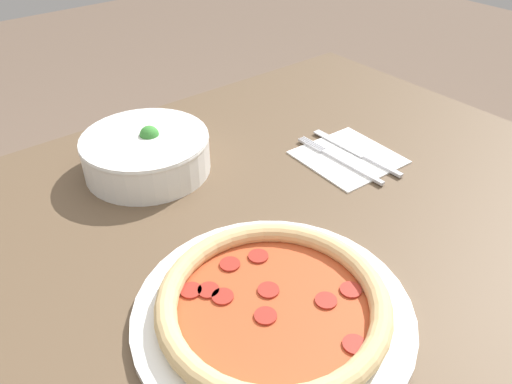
{
  "coord_description": "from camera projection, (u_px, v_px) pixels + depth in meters",
  "views": [
    {
      "loc": [
        -0.36,
        -0.38,
        1.2
      ],
      "look_at": [
        0.03,
        0.1,
        0.76
      ],
      "focal_mm": 35.0,
      "sensor_mm": 36.0,
      "label": 1
    }
  ],
  "objects": [
    {
      "name": "fork",
      "position": [
        340.0,
        160.0,
        0.85
      ],
      "size": [
        0.02,
        0.19,
        0.0
      ],
      "rotation": [
        0.0,
        0.0,
        1.59
      ],
      "color": "silver",
      "rests_on": "napkin"
    },
    {
      "name": "pizza",
      "position": [
        273.0,
        306.0,
        0.57
      ],
      "size": [
        0.33,
        0.33,
        0.04
      ],
      "color": "white",
      "rests_on": "dining_table"
    },
    {
      "name": "dining_table",
      "position": [
        285.0,
        294.0,
        0.75
      ],
      "size": [
        1.17,
        0.97,
        0.74
      ],
      "color": "brown",
      "rests_on": "ground_plane"
    },
    {
      "name": "napkin",
      "position": [
        348.0,
        157.0,
        0.87
      ],
      "size": [
        0.16,
        0.16,
        0.0
      ],
      "color": "white",
      "rests_on": "dining_table"
    },
    {
      "name": "knife",
      "position": [
        360.0,
        154.0,
        0.87
      ],
      "size": [
        0.02,
        0.2,
        0.01
      ],
      "rotation": [
        0.0,
        0.0,
        1.59
      ],
      "color": "silver",
      "rests_on": "napkin"
    },
    {
      "name": "bowl",
      "position": [
        146.0,
        151.0,
        0.82
      ],
      "size": [
        0.21,
        0.21,
        0.08
      ],
      "color": "white",
      "rests_on": "dining_table"
    }
  ]
}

